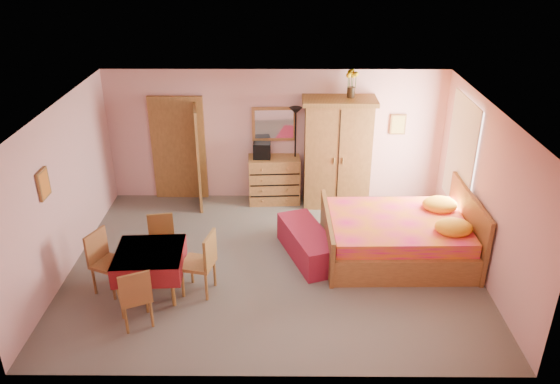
{
  "coord_description": "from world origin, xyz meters",
  "views": [
    {
      "loc": [
        0.15,
        -7.52,
        4.93
      ],
      "look_at": [
        0.1,
        0.3,
        1.15
      ],
      "focal_mm": 35.0,
      "sensor_mm": 36.0,
      "label": 1
    }
  ],
  "objects_px": {
    "bench": "(307,244)",
    "chair_south": "(135,295)",
    "bed": "(397,226)",
    "chest_of_drawers": "(274,180)",
    "dining_table": "(151,272)",
    "wall_mirror": "(274,124)",
    "sunflower_vase": "(351,83)",
    "floor_lamp": "(295,155)",
    "chair_west": "(109,263)",
    "stereo": "(262,151)",
    "wardrobe": "(337,153)",
    "chair_north": "(162,244)",
    "chair_east": "(198,263)"
  },
  "relations": [
    {
      "from": "bed",
      "to": "chair_east",
      "type": "height_order",
      "value": "bed"
    },
    {
      "from": "bed",
      "to": "chair_west",
      "type": "distance_m",
      "value": 4.55
    },
    {
      "from": "chest_of_drawers",
      "to": "wall_mirror",
      "type": "bearing_deg",
      "value": 86.46
    },
    {
      "from": "chair_west",
      "to": "bed",
      "type": "bearing_deg",
      "value": 126.23
    },
    {
      "from": "chair_north",
      "to": "floor_lamp",
      "type": "bearing_deg",
      "value": -141.38
    },
    {
      "from": "chair_east",
      "to": "chair_south",
      "type": "bearing_deg",
      "value": 146.94
    },
    {
      "from": "floor_lamp",
      "to": "chair_south",
      "type": "relative_size",
      "value": 2.09
    },
    {
      "from": "floor_lamp",
      "to": "chair_west",
      "type": "bearing_deg",
      "value": -132.35
    },
    {
      "from": "bench",
      "to": "chair_west",
      "type": "xyz_separation_m",
      "value": [
        -2.97,
        -0.95,
        0.23
      ]
    },
    {
      "from": "stereo",
      "to": "wardrobe",
      "type": "height_order",
      "value": "wardrobe"
    },
    {
      "from": "chair_south",
      "to": "stereo",
      "type": "bearing_deg",
      "value": 42.45
    },
    {
      "from": "chest_of_drawers",
      "to": "wall_mirror",
      "type": "xyz_separation_m",
      "value": [
        0.0,
        0.21,
        1.08
      ]
    },
    {
      "from": "wall_mirror",
      "to": "chest_of_drawers",
      "type": "bearing_deg",
      "value": -93.44
    },
    {
      "from": "stereo",
      "to": "wardrobe",
      "type": "relative_size",
      "value": 0.15
    },
    {
      "from": "dining_table",
      "to": "chair_north",
      "type": "xyz_separation_m",
      "value": [
        0.03,
        0.65,
        0.09
      ]
    },
    {
      "from": "stereo",
      "to": "chair_south",
      "type": "bearing_deg",
      "value": -113.15
    },
    {
      "from": "stereo",
      "to": "bed",
      "type": "distance_m",
      "value": 3.07
    },
    {
      "from": "wall_mirror",
      "to": "chair_south",
      "type": "height_order",
      "value": "wall_mirror"
    },
    {
      "from": "bench",
      "to": "chest_of_drawers",
      "type": "bearing_deg",
      "value": 105.81
    },
    {
      "from": "wardrobe",
      "to": "bench",
      "type": "distance_m",
      "value": 2.22
    },
    {
      "from": "chair_north",
      "to": "chair_east",
      "type": "xyz_separation_m",
      "value": [
        0.66,
        -0.63,
        0.06
      ]
    },
    {
      "from": "wall_mirror",
      "to": "dining_table",
      "type": "distance_m",
      "value": 3.9
    },
    {
      "from": "chair_east",
      "to": "chest_of_drawers",
      "type": "bearing_deg",
      "value": -7.01
    },
    {
      "from": "chair_south",
      "to": "bed",
      "type": "bearing_deg",
      "value": 0.05
    },
    {
      "from": "stereo",
      "to": "sunflower_vase",
      "type": "xyz_separation_m",
      "value": [
        1.64,
        -0.0,
        1.31
      ]
    },
    {
      "from": "stereo",
      "to": "bench",
      "type": "bearing_deg",
      "value": -68.21
    },
    {
      "from": "chest_of_drawers",
      "to": "dining_table",
      "type": "distance_m",
      "value": 3.53
    },
    {
      "from": "stereo",
      "to": "sunflower_vase",
      "type": "distance_m",
      "value": 2.1
    },
    {
      "from": "stereo",
      "to": "chair_south",
      "type": "xyz_separation_m",
      "value": [
        -1.6,
        -3.74,
        -0.63
      ]
    },
    {
      "from": "chair_south",
      "to": "chair_north",
      "type": "distance_m",
      "value": 1.37
    },
    {
      "from": "chair_east",
      "to": "wall_mirror",
      "type": "bearing_deg",
      "value": -5.82
    },
    {
      "from": "wardrobe",
      "to": "bench",
      "type": "height_order",
      "value": "wardrobe"
    },
    {
      "from": "wardrobe",
      "to": "bed",
      "type": "distance_m",
      "value": 2.15
    },
    {
      "from": "stereo",
      "to": "wardrobe",
      "type": "distance_m",
      "value": 1.44
    },
    {
      "from": "bed",
      "to": "chair_west",
      "type": "bearing_deg",
      "value": -168.17
    },
    {
      "from": "stereo",
      "to": "chair_west",
      "type": "distance_m",
      "value": 3.74
    },
    {
      "from": "wall_mirror",
      "to": "wardrobe",
      "type": "xyz_separation_m",
      "value": [
        1.21,
        -0.29,
        -0.48
      ]
    },
    {
      "from": "wall_mirror",
      "to": "bench",
      "type": "bearing_deg",
      "value": -79.03
    },
    {
      "from": "wardrobe",
      "to": "chair_west",
      "type": "height_order",
      "value": "wardrobe"
    },
    {
      "from": "dining_table",
      "to": "chair_west",
      "type": "xyz_separation_m",
      "value": [
        -0.62,
        0.05,
        0.13
      ]
    },
    {
      "from": "bench",
      "to": "chair_south",
      "type": "relative_size",
      "value": 1.61
    },
    {
      "from": "floor_lamp",
      "to": "chair_south",
      "type": "distance_m",
      "value": 4.46
    },
    {
      "from": "sunflower_vase",
      "to": "chair_north",
      "type": "bearing_deg",
      "value": -142.94
    },
    {
      "from": "chair_south",
      "to": "wall_mirror",
      "type": "bearing_deg",
      "value": 40.82
    },
    {
      "from": "wardrobe",
      "to": "dining_table",
      "type": "xyz_separation_m",
      "value": [
        -2.98,
        -2.97,
        -0.72
      ]
    },
    {
      "from": "wall_mirror",
      "to": "sunflower_vase",
      "type": "height_order",
      "value": "sunflower_vase"
    },
    {
      "from": "stereo",
      "to": "floor_lamp",
      "type": "xyz_separation_m",
      "value": [
        0.64,
        0.09,
        -0.13
      ]
    },
    {
      "from": "dining_table",
      "to": "chair_east",
      "type": "height_order",
      "value": "chair_east"
    },
    {
      "from": "floor_lamp",
      "to": "chair_east",
      "type": "height_order",
      "value": "floor_lamp"
    },
    {
      "from": "wall_mirror",
      "to": "sunflower_vase",
      "type": "distance_m",
      "value": 1.66
    }
  ]
}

